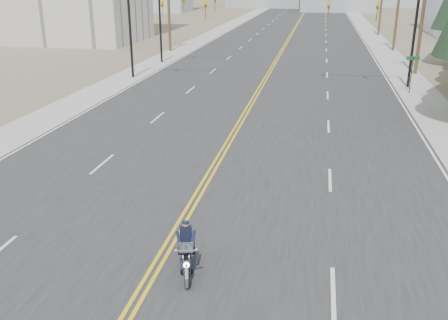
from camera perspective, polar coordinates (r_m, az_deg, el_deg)
road at (r=77.99m, az=7.79°, el=14.17°), size 20.00×200.00×0.01m
sidewalk_left at (r=79.45m, az=-0.79°, el=14.45°), size 3.00×200.00×0.01m
sidewalk_right at (r=78.22m, az=16.46°, el=13.57°), size 3.00×200.00×0.01m
traffic_mast_left at (r=41.73m, az=-8.08°, el=15.92°), size 7.10×0.26×7.00m
traffic_mast_right at (r=39.87m, az=18.15°, el=14.97°), size 7.10×0.26×7.00m
traffic_mast_far at (r=49.47m, az=-5.43°, el=16.58°), size 6.10×0.26×7.00m
street_sign at (r=38.53m, az=20.70°, el=9.81°), size 0.90×0.06×2.62m
utility_pole_c at (r=46.27m, az=21.89°, el=16.12°), size 2.20×0.30×11.00m
utility_pole_left at (r=58.00m, az=-6.37°, el=17.65°), size 2.20×0.30×10.50m
motorcyclist at (r=14.15m, az=-4.34°, el=-10.09°), size 1.29×2.07×1.50m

